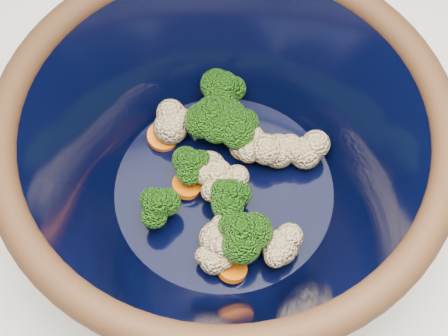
# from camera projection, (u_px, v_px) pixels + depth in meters

# --- Properties ---
(counter) EXTENTS (1.20, 1.20, 0.90)m
(counter) POSITION_uv_depth(u_px,v_px,m) (192.00, 326.00, 1.00)
(counter) COLOR white
(counter) RESTS_ON ground
(mixing_bowl) EXTENTS (0.38, 0.38, 0.16)m
(mixing_bowl) POSITION_uv_depth(u_px,v_px,m) (224.00, 159.00, 0.53)
(mixing_bowl) COLOR black
(mixing_bowl) RESTS_ON counter
(vegetable_pile) EXTENTS (0.18, 0.20, 0.06)m
(vegetable_pile) POSITION_uv_depth(u_px,v_px,m) (224.00, 165.00, 0.56)
(vegetable_pile) COLOR #608442
(vegetable_pile) RESTS_ON mixing_bowl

